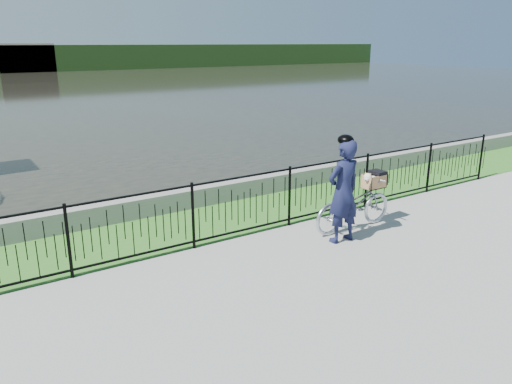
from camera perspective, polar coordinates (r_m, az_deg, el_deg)
ground at (r=7.79m, az=5.00°, el=-8.68°), size 120.00×120.00×0.00m
grass_strip at (r=9.79m, az=-4.45°, el=-3.19°), size 60.00×2.00×0.01m
water at (r=38.87m, az=-27.17°, el=10.05°), size 120.00×120.00×0.00m
quay_wall at (r=10.57m, az=-7.11°, el=-0.63°), size 60.00×0.30×0.40m
fence at (r=8.79m, az=-1.36°, el=-1.56°), size 14.00×0.06×1.15m
far_building_right at (r=64.84m, az=-24.88°, el=13.76°), size 6.00×3.00×3.20m
bicycle_rig at (r=9.35m, az=11.13°, el=-1.37°), size 1.77×0.62×1.05m
cyclist at (r=8.60m, az=9.95°, el=0.20°), size 0.67×0.45×1.87m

